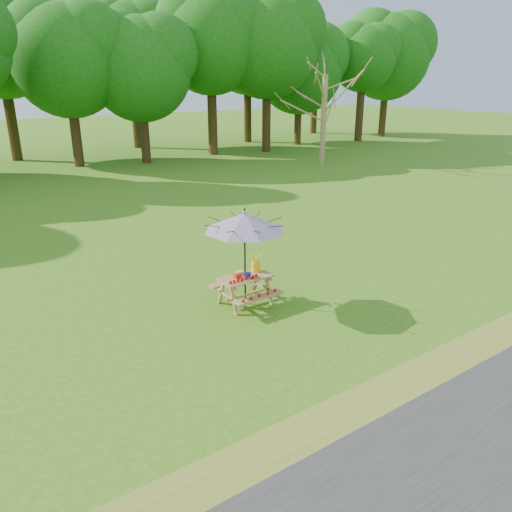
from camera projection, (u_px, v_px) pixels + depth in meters
ground at (417, 285)px, 12.48m from camera, size 120.00×120.00×0.00m
treeline at (96, 15)px, 26.70m from camera, size 60.00×12.00×16.00m
bare_tree at (327, 35)px, 27.11m from camera, size 7.35×7.35×11.58m
picnic_table at (245, 291)px, 11.35m from camera, size 1.20×1.32×0.67m
patio_umbrella at (245, 222)px, 10.79m from camera, size 2.16×2.16×2.25m
produce_bins at (243, 275)px, 11.19m from camera, size 0.33×0.43×0.13m
tomatoes_row at (244, 279)px, 11.00m from camera, size 0.77×0.13×0.07m
flower_bucket at (256, 261)px, 11.46m from camera, size 0.32×0.28×0.48m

